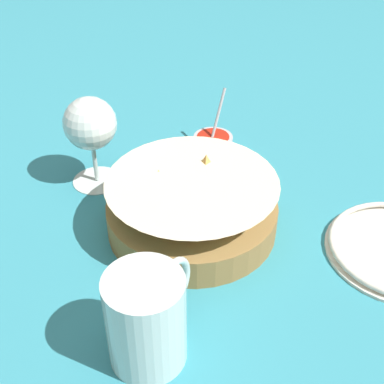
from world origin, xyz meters
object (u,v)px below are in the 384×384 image
food_basket (192,207)px  sauce_cup (213,143)px  beer_mug (147,322)px  wine_glass (90,126)px

food_basket → sauce_cup: sauce_cup is taller
food_basket → beer_mug: (-0.21, -0.07, 0.02)m
food_basket → wine_glass: wine_glass is taller
food_basket → sauce_cup: 0.21m
sauce_cup → wine_glass: wine_glass is taller
food_basket → wine_glass: 0.21m
food_basket → beer_mug: beer_mug is taller
food_basket → sauce_cup: bearing=20.7°
sauce_cup → wine_glass: 0.23m
food_basket → wine_glass: (0.02, 0.19, 0.07)m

